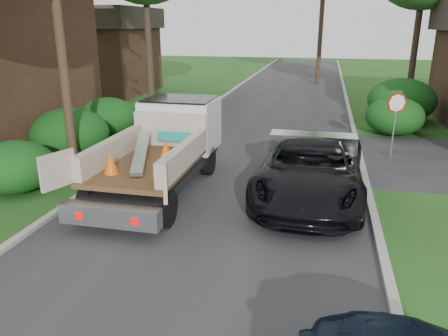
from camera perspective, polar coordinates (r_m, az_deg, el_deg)
ground at (r=9.38m, az=-5.31°, el=-12.58°), size 120.00×120.00×0.00m
road at (r=18.45m, az=4.30°, el=3.19°), size 8.00×90.00×0.02m
curb_left at (r=19.44m, az=-7.75°, el=4.03°), size 0.20×90.00×0.12m
curb_right at (r=18.31m, az=17.10°, el=2.47°), size 0.20×90.00×0.12m
stop_sign at (r=17.09m, az=21.53°, el=6.85°), size 0.71×0.32×2.48m
utility_pole at (r=14.98m, az=-20.96°, el=18.60°), size 2.42×1.25×10.00m
house_left_far at (r=33.77m, az=-16.18°, el=14.65°), size 7.56×7.56×6.00m
hedge_left_a at (r=14.38m, az=-25.64°, el=0.14°), size 2.34×2.34×1.53m
hedge_left_b at (r=17.25m, az=-19.48°, el=4.29°), size 2.86×2.86×1.87m
hedge_left_c at (r=20.36m, az=-15.03°, el=6.50°), size 2.60×2.60×1.70m
hedge_right_a at (r=21.24m, az=21.40°, el=6.33°), size 2.60×2.60×1.70m
hedge_right_b at (r=24.22m, az=22.19°, el=8.20°), size 3.38×3.38×2.21m
flatbed_truck at (r=13.75m, az=-7.23°, el=3.61°), size 3.07×6.55×2.48m
black_pickup at (r=12.75m, az=11.29°, el=-0.03°), size 3.08×6.35×1.74m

